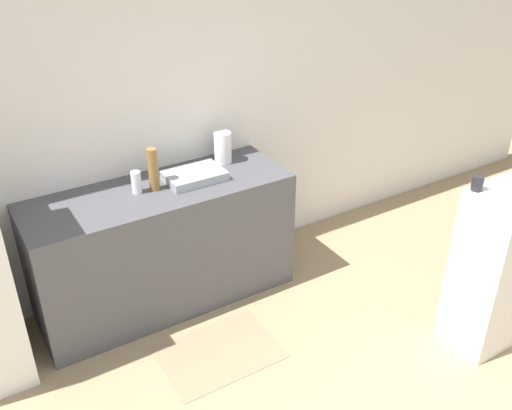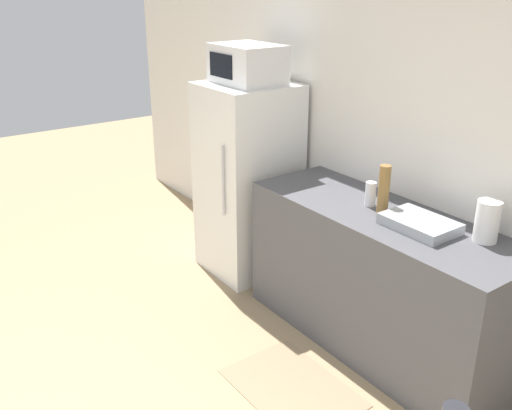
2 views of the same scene
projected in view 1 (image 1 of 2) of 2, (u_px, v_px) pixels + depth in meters
wall_back at (170, 111)px, 3.97m from camera, size 8.00×0.06×2.60m
counter at (164, 246)px, 4.01m from camera, size 1.81×0.62×0.91m
sink_basin at (194, 176)px, 3.89m from camera, size 0.40×0.27×0.06m
bottle_tall at (153, 169)px, 3.71m from camera, size 0.07×0.07×0.29m
bottle_short at (136, 182)px, 3.71m from camera, size 0.07×0.07×0.15m
jar at (478, 183)px, 3.33m from camera, size 0.07×0.07×0.09m
paper_towel_roll at (223, 147)px, 4.11m from camera, size 0.13×0.13×0.23m
kitchen_rug at (220, 352)px, 3.72m from camera, size 0.76×0.54×0.01m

